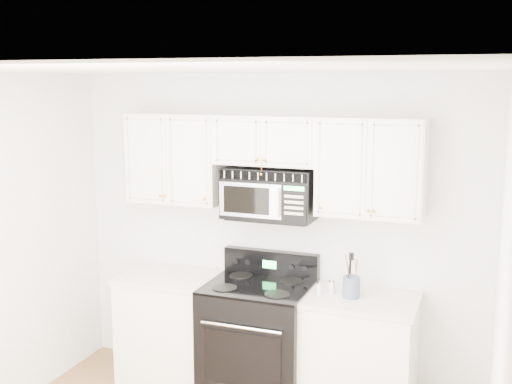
% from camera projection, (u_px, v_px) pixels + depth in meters
% --- Properties ---
extents(room, '(3.51, 3.51, 2.61)m').
position_uv_depth(room, '(178.00, 296.00, 3.74)').
color(room, olive).
rests_on(room, ground).
extents(base_cabinet_left, '(0.86, 0.65, 0.92)m').
position_uv_depth(base_cabinet_left, '(174.00, 330.00, 5.50)').
color(base_cabinet_left, white).
rests_on(base_cabinet_left, ground).
extents(base_cabinet_right, '(0.86, 0.65, 0.92)m').
position_uv_depth(base_cabinet_right, '(359.00, 358.00, 4.94)').
color(base_cabinet_right, white).
rests_on(base_cabinet_right, ground).
extents(range, '(0.82, 0.74, 1.14)m').
position_uv_depth(range, '(258.00, 338.00, 5.19)').
color(range, black).
rests_on(range, ground).
extents(upper_cabinets, '(2.44, 0.37, 0.75)m').
position_uv_depth(upper_cabinets, '(269.00, 158.00, 5.09)').
color(upper_cabinets, white).
rests_on(upper_cabinets, ground).
extents(microwave, '(0.74, 0.42, 0.41)m').
position_uv_depth(microwave, '(270.00, 193.00, 5.11)').
color(microwave, black).
rests_on(microwave, ground).
extents(utensil_crock, '(0.13, 0.13, 0.35)m').
position_uv_depth(utensil_crock, '(351.00, 286.00, 4.84)').
color(utensil_crock, '#42517A').
rests_on(utensil_crock, base_cabinet_right).
extents(shaker_salt, '(0.04, 0.04, 0.09)m').
position_uv_depth(shaker_salt, '(319.00, 288.00, 4.92)').
color(shaker_salt, silver).
rests_on(shaker_salt, base_cabinet_right).
extents(shaker_pepper, '(0.05, 0.05, 0.11)m').
position_uv_depth(shaker_pepper, '(332.00, 286.00, 4.93)').
color(shaker_pepper, silver).
rests_on(shaker_pepper, base_cabinet_right).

